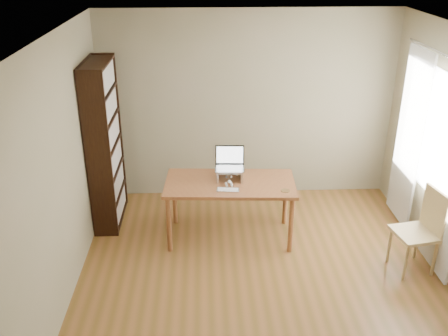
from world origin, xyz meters
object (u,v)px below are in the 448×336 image
desk (230,189)px  chair (422,228)px  laptop (229,162)px  bookshelf (105,145)px  cat (227,174)px  keyboard (228,190)px

desk → chair: 2.19m
desk → laptop: laptop is taller
bookshelf → laptop: bookshelf is taller
laptop → cat: (-0.03, -0.03, -0.14)m
chair → cat: bearing=147.0°
desk → chair: chair is taller
keyboard → cat: 0.33m
bookshelf → laptop: bearing=-13.5°
laptop → keyboard: size_ratio=1.34×
desk → keyboard: size_ratio=5.86×
keyboard → laptop: bearing=92.2°
keyboard → chair: bearing=-6.7°
desk → cat: cat is taller
keyboard → bookshelf: bearing=161.8°
bookshelf → keyboard: (1.50, -0.73, -0.29)m
keyboard → cat: size_ratio=0.57×
desk → keyboard: 0.24m
desk → laptop: size_ratio=4.38×
desk → cat: (-0.03, 0.11, 0.15)m
laptop → chair: laptop is taller
cat → chair: chair is taller
bookshelf → laptop: 1.58m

